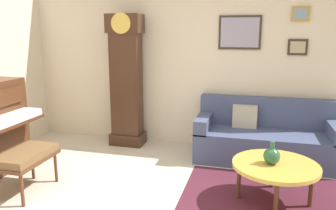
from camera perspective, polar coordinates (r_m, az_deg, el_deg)
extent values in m
cube|color=beige|center=(5.14, 3.68, 8.50)|extent=(5.30, 0.10, 2.80)
cube|color=#33281E|center=(5.00, 21.49, 9.29)|extent=(0.26, 0.03, 0.22)
cube|color=tan|center=(4.99, 21.51, 9.28)|extent=(0.20, 0.01, 0.16)
cube|color=#B28E3D|center=(5.01, 21.91, 14.42)|extent=(0.24, 0.03, 0.20)
cube|color=#7A93A3|center=(4.99, 21.93, 14.43)|extent=(0.18, 0.01, 0.14)
cube|color=#33281E|center=(4.97, 12.29, 12.15)|extent=(0.60, 0.03, 0.48)
cube|color=#998EA8|center=(4.96, 12.28, 12.15)|extent=(0.54, 0.01, 0.42)
cube|color=#4C1E2D|center=(3.80, 18.95, -15.73)|extent=(2.10, 1.50, 0.01)
cube|color=#4C2B19|center=(4.01, -23.32, -8.65)|extent=(0.42, 0.70, 0.04)
cube|color=brown|center=(3.99, -23.40, -7.84)|extent=(0.40, 0.68, 0.08)
cylinder|color=#4C2B19|center=(3.78, -23.92, -13.32)|extent=(0.04, 0.04, 0.36)
cylinder|color=#4C2B19|center=(4.21, -18.82, -10.17)|extent=(0.04, 0.04, 0.36)
cylinder|color=#4C2B19|center=(4.39, -22.36, -9.52)|extent=(0.04, 0.04, 0.36)
cube|color=#3D2316|center=(5.35, -6.93, -5.73)|extent=(0.52, 0.34, 0.18)
cube|color=#3D2316|center=(5.16, -7.16, 2.74)|extent=(0.44, 0.28, 1.78)
cube|color=#3D2316|center=(5.09, -7.47, 13.79)|extent=(0.52, 0.32, 0.28)
cylinder|color=gold|center=(4.95, -8.16, 13.81)|extent=(0.30, 0.02, 0.30)
cylinder|color=gold|center=(5.11, -7.39, 3.31)|extent=(0.03, 0.03, 0.70)
cube|color=#424C70|center=(4.80, 16.45, -6.83)|extent=(1.90, 0.80, 0.42)
cube|color=#424C70|center=(4.97, 16.65, -1.24)|extent=(1.90, 0.20, 0.44)
cube|color=#424C70|center=(4.75, 6.25, -2.90)|extent=(0.18, 0.80, 0.20)
cube|color=#424C70|center=(4.83, 26.93, -3.98)|extent=(0.18, 0.80, 0.20)
cube|color=#B7AD93|center=(4.82, 13.12, -1.95)|extent=(0.34, 0.12, 0.32)
cylinder|color=gold|center=(3.62, 18.08, -9.91)|extent=(0.88, 0.88, 0.04)
torus|color=#4C2B19|center=(3.62, 18.08, -9.91)|extent=(0.88, 0.88, 0.04)
cylinder|color=#4C2B19|center=(4.04, 17.60, -10.85)|extent=(0.04, 0.04, 0.39)
cylinder|color=#4C2B19|center=(3.75, 23.49, -13.18)|extent=(0.04, 0.04, 0.39)
cylinder|color=#4C2B19|center=(3.38, 18.16, -15.60)|extent=(0.04, 0.04, 0.39)
cylinder|color=#4C2B19|center=(3.70, 12.14, -12.74)|extent=(0.04, 0.04, 0.39)
cylinder|color=#234C33|center=(3.59, 17.41, -9.59)|extent=(0.09, 0.09, 0.01)
sphere|color=#285638|center=(3.56, 17.49, -8.42)|extent=(0.17, 0.17, 0.17)
cylinder|color=#285638|center=(3.53, 17.62, -6.67)|extent=(0.04, 0.04, 0.08)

